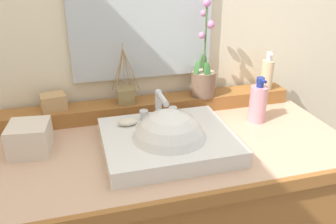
# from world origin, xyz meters

# --- Properties ---
(wall_back) EXTENTS (3.15, 0.20, 2.48)m
(wall_back) POSITION_xyz_m (0.00, 0.43, 1.24)
(wall_back) COLOR beige
(wall_back) RESTS_ON ground
(back_ledge) EXTENTS (1.19, 0.11, 0.06)m
(back_ledge) POSITION_xyz_m (0.00, 0.25, 0.92)
(back_ledge) COLOR #985E2B
(back_ledge) RESTS_ON vanity_cabinet
(sink_basin) EXTENTS (0.44, 0.38, 0.28)m
(sink_basin) POSITION_xyz_m (-0.01, -0.06, 0.91)
(sink_basin) COLOR white
(sink_basin) RESTS_ON vanity_cabinet
(soap_bar) EXTENTS (0.07, 0.04, 0.02)m
(soap_bar) POSITION_xyz_m (-0.14, 0.06, 0.96)
(soap_bar) COLOR beige
(soap_bar) RESTS_ON sink_basin
(potted_plant) EXTENTS (0.11, 0.12, 0.39)m
(potted_plant) POSITION_xyz_m (0.22, 0.24, 1.03)
(potted_plant) COLOR brown
(potted_plant) RESTS_ON back_ledge
(soap_dispenser) EXTENTS (0.05, 0.05, 0.17)m
(soap_dispenser) POSITION_xyz_m (0.51, 0.24, 1.02)
(soap_dispenser) COLOR beige
(soap_dispenser) RESTS_ON back_ledge
(reed_diffuser) EXTENTS (0.11, 0.10, 0.25)m
(reed_diffuser) POSITION_xyz_m (-0.11, 0.25, 0.99)
(reed_diffuser) COLOR olive
(reed_diffuser) RESTS_ON back_ledge
(trinket_box) EXTENTS (0.10, 0.09, 0.06)m
(trinket_box) POSITION_xyz_m (-0.39, 0.26, 0.98)
(trinket_box) COLOR tan
(trinket_box) RESTS_ON back_ledge
(lotion_bottle) EXTENTS (0.07, 0.07, 0.18)m
(lotion_bottle) POSITION_xyz_m (0.38, 0.07, 0.97)
(lotion_bottle) COLOR pink
(lotion_bottle) RESTS_ON vanity_cabinet
(tissue_box) EXTENTS (0.14, 0.14, 0.10)m
(tissue_box) POSITION_xyz_m (-0.47, 0.05, 0.94)
(tissue_box) COLOR beige
(tissue_box) RESTS_ON vanity_cabinet
(mirror) EXTENTS (0.57, 0.02, 0.60)m
(mirror) POSITION_xyz_m (-0.02, 0.32, 1.33)
(mirror) COLOR silver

